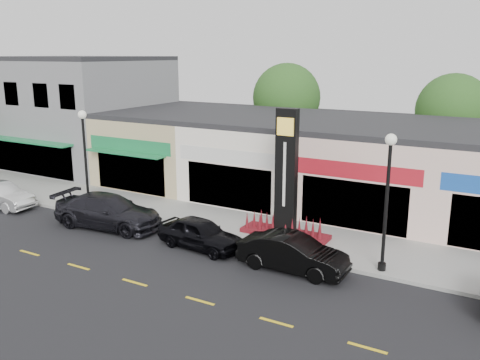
# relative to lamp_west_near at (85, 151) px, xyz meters

# --- Properties ---
(ground) EXTENTS (120.00, 120.00, 0.00)m
(ground) POSITION_rel_lamp_west_near_xyz_m (8.00, -2.50, -3.48)
(ground) COLOR black
(ground) RESTS_ON ground
(sidewalk) EXTENTS (52.00, 4.30, 0.15)m
(sidewalk) POSITION_rel_lamp_west_near_xyz_m (8.00, 1.85, -3.40)
(sidewalk) COLOR gray
(sidewalk) RESTS_ON ground
(curb) EXTENTS (52.00, 0.20, 0.15)m
(curb) POSITION_rel_lamp_west_near_xyz_m (8.00, -0.40, -3.40)
(curb) COLOR gray
(curb) RESTS_ON ground
(building_grey_2story) EXTENTS (12.00, 10.95, 8.30)m
(building_grey_2story) POSITION_rel_lamp_west_near_xyz_m (-10.00, 8.98, 0.67)
(building_grey_2story) COLOR slate
(building_grey_2story) RESTS_ON ground
(shop_beige) EXTENTS (7.00, 10.85, 4.80)m
(shop_beige) POSITION_rel_lamp_west_near_xyz_m (-0.50, 8.96, -1.08)
(shop_beige) COLOR tan
(shop_beige) RESTS_ON ground
(shop_cream) EXTENTS (7.00, 10.01, 4.80)m
(shop_cream) POSITION_rel_lamp_west_near_xyz_m (6.50, 8.97, -1.08)
(shop_cream) COLOR white
(shop_cream) RESTS_ON ground
(shop_pink_w) EXTENTS (7.00, 10.01, 4.80)m
(shop_pink_w) POSITION_rel_lamp_west_near_xyz_m (13.50, 8.97, -1.08)
(shop_pink_w) COLOR beige
(shop_pink_w) RESTS_ON ground
(tree_rear_west) EXTENTS (5.20, 5.20, 7.83)m
(tree_rear_west) POSITION_rel_lamp_west_near_xyz_m (4.00, 17.00, 1.74)
(tree_rear_west) COLOR #382619
(tree_rear_west) RESTS_ON ground
(tree_rear_mid) EXTENTS (4.80, 4.80, 7.29)m
(tree_rear_mid) POSITION_rel_lamp_west_near_xyz_m (16.00, 17.00, 1.41)
(tree_rear_mid) COLOR #382619
(tree_rear_mid) RESTS_ON ground
(lamp_west_near) EXTENTS (0.44, 0.44, 5.47)m
(lamp_west_near) POSITION_rel_lamp_west_near_xyz_m (0.00, 0.00, 0.00)
(lamp_west_near) COLOR black
(lamp_west_near) RESTS_ON sidewalk
(lamp_east_near) EXTENTS (0.44, 0.44, 5.47)m
(lamp_east_near) POSITION_rel_lamp_west_near_xyz_m (16.00, 0.00, 0.00)
(lamp_east_near) COLOR black
(lamp_east_near) RESTS_ON sidewalk
(pylon_sign) EXTENTS (4.20, 1.30, 6.00)m
(pylon_sign) POSITION_rel_lamp_west_near_xyz_m (11.00, 1.70, -1.20)
(pylon_sign) COLOR #5A0F1F
(pylon_sign) RESTS_ON sidewalk
(car_white_van) EXTENTS (1.70, 4.35, 1.41)m
(car_white_van) POSITION_rel_lamp_west_near_xyz_m (-5.10, -1.75, -2.77)
(car_white_van) COLOR silver
(car_white_van) RESTS_ON ground
(car_dark_sedan) EXTENTS (2.91, 5.92, 1.66)m
(car_dark_sedan) POSITION_rel_lamp_west_near_xyz_m (2.60, -1.20, -2.65)
(car_dark_sedan) COLOR black
(car_dark_sedan) RESTS_ON ground
(car_black_sedan) EXTENTS (2.06, 4.24, 1.39)m
(car_black_sedan) POSITION_rel_lamp_west_near_xyz_m (8.22, -1.30, -2.78)
(car_black_sedan) COLOR black
(car_black_sedan) RESTS_ON ground
(car_black_conv) EXTENTS (1.62, 4.49, 1.47)m
(car_black_conv) POSITION_rel_lamp_west_near_xyz_m (12.80, -1.48, -2.74)
(car_black_conv) COLOR black
(car_black_conv) RESTS_ON ground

